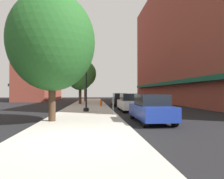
% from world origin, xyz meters
% --- Properties ---
extents(ground_plane, '(90.00, 90.00, 0.00)m').
position_xyz_m(ground_plane, '(4.00, 18.00, 0.00)').
color(ground_plane, black).
extents(sidewalk_slab, '(4.80, 50.00, 0.12)m').
position_xyz_m(sidewalk_slab, '(0.00, 19.00, 0.06)').
color(sidewalk_slab, '#B7B2A8').
rests_on(sidewalk_slab, ground).
extents(building_right_brick, '(6.80, 40.00, 21.28)m').
position_xyz_m(building_right_brick, '(14.99, 22.00, 10.62)').
color(building_right_brick, brown).
rests_on(building_right_brick, ground).
extents(building_far_background, '(6.80, 18.00, 15.58)m').
position_xyz_m(building_far_background, '(-11.01, 37.00, 7.77)').
color(building_far_background, brown).
rests_on(building_far_background, ground).
extents(lamppost, '(0.48, 0.48, 5.90)m').
position_xyz_m(lamppost, '(0.00, 9.71, 3.20)').
color(lamppost, black).
rests_on(lamppost, sidewalk_slab).
extents(fire_hydrant, '(0.33, 0.26, 0.79)m').
position_xyz_m(fire_hydrant, '(1.53, 15.98, 0.52)').
color(fire_hydrant, '#E05614').
rests_on(fire_hydrant, sidewalk_slab).
extents(parking_meter_near, '(0.14, 0.09, 1.31)m').
position_xyz_m(parking_meter_near, '(2.05, 6.81, 0.95)').
color(parking_meter_near, slate).
rests_on(parking_meter_near, sidewalk_slab).
extents(tree_near, '(4.08, 4.08, 7.47)m').
position_xyz_m(tree_near, '(-0.90, 29.03, 5.21)').
color(tree_near, '#4C3823').
rests_on(tree_near, sidewalk_slab).
extents(tree_mid, '(4.92, 4.92, 7.39)m').
position_xyz_m(tree_mid, '(-1.75, 4.21, 4.67)').
color(tree_mid, '#422D1E').
rests_on(tree_mid, sidewalk_slab).
extents(tree_far, '(4.04, 4.04, 6.61)m').
position_xyz_m(tree_far, '(-1.27, 20.82, 4.39)').
color(tree_far, '#422D1E').
rests_on(tree_far, sidewalk_slab).
extents(car_blue, '(1.80, 4.30, 1.66)m').
position_xyz_m(car_blue, '(4.00, 3.96, 0.81)').
color(car_blue, black).
rests_on(car_blue, ground).
extents(car_white, '(1.80, 4.30, 1.66)m').
position_xyz_m(car_white, '(4.00, 10.69, 0.81)').
color(car_white, black).
rests_on(car_white, ground).
extents(car_black, '(1.80, 4.30, 1.66)m').
position_xyz_m(car_black, '(4.00, 17.62, 0.81)').
color(car_black, black).
rests_on(car_black, ground).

